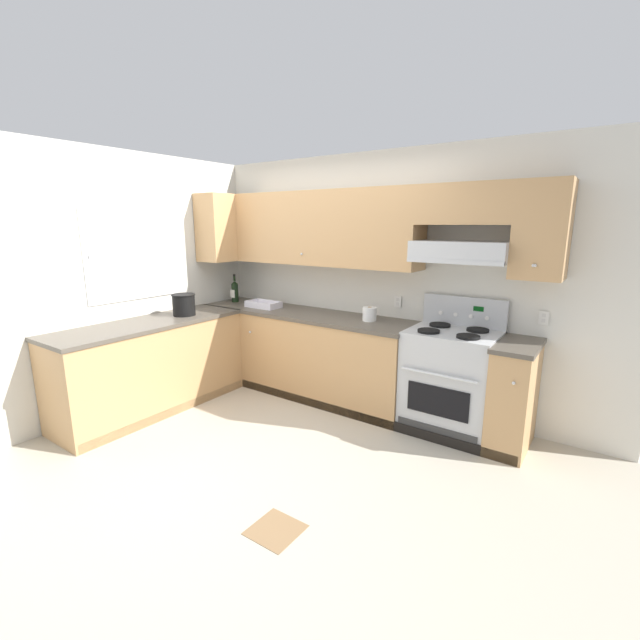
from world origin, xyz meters
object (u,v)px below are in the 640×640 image
(stove, at_px, (450,380))
(bowl, at_px, (264,305))
(wine_bottle, at_px, (235,291))
(bucket, at_px, (184,304))
(paper_towel_roll, at_px, (370,314))

(stove, xyz_separation_m, bowl, (-2.18, -0.05, 0.46))
(wine_bottle, xyz_separation_m, bucket, (0.15, -0.87, -0.02))
(bowl, xyz_separation_m, paper_towel_roll, (1.33, 0.08, 0.04))
(bucket, xyz_separation_m, paper_towel_roll, (1.71, 0.89, -0.05))
(stove, height_order, bucket, stove)
(wine_bottle, bearing_deg, paper_towel_roll, 0.39)
(bowl, height_order, paper_towel_roll, paper_towel_roll)
(stove, distance_m, bowl, 2.23)
(bowl, bearing_deg, stove, 1.29)
(bowl, bearing_deg, wine_bottle, 172.62)
(stove, xyz_separation_m, wine_bottle, (-2.71, 0.02, 0.57))
(paper_towel_roll, bearing_deg, bucket, -152.67)
(wine_bottle, distance_m, paper_towel_roll, 1.86)
(paper_towel_roll, bearing_deg, bowl, -176.51)
(stove, height_order, paper_towel_roll, stove)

